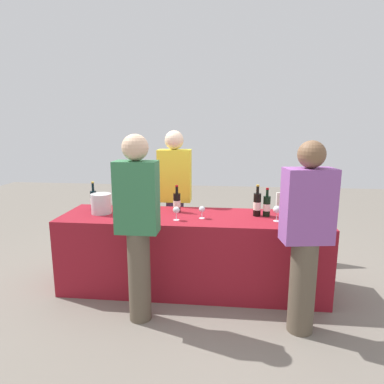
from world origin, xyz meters
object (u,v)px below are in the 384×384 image
Objects in this scene: wine_glass_3 at (277,210)px; menu_board at (292,226)px; wine_glass_2 at (202,210)px; ice_bucket at (101,204)px; wine_bottle_1 at (177,202)px; wine_bottle_3 at (267,206)px; wine_glass_0 at (141,210)px; guest_0 at (138,222)px; server_pouring at (175,194)px; wine_bottle_2 at (257,204)px; wine_bottle_0 at (94,200)px; wine_glass_1 at (176,210)px; guest_1 at (306,233)px.

wine_glass_3 reaches higher than menu_board.
wine_glass_2 is 1.07m from ice_bucket.
wine_bottle_3 reaches higher than wine_bottle_1.
wine_glass_0 is at bearing -22.81° from ice_bucket.
guest_0 is at bearing -132.15° from wine_glass_2.
guest_0 is (-1.16, -0.72, 0.01)m from wine_bottle_3.
wine_glass_2 is at bearing -38.14° from wine_bottle_1.
wine_glass_3 is at bearing 147.74° from server_pouring.
wine_bottle_1 is at bearing 100.85° from server_pouring.
server_pouring reaches higher than wine_bottle_1.
wine_bottle_2 reaches higher than wine_bottle_1.
wine_bottle_2 is at bearing 151.10° from server_pouring.
wine_bottle_0 reaches higher than ice_bucket.
wine_glass_1 is at bearing 60.97° from guest_0.
guest_1 is (0.23, -0.75, -0.03)m from wine_bottle_3.
guest_1 is 1.81× the size of menu_board.
wine_bottle_2 is 2.59× the size of wine_glass_2.
wine_glass_0 is at bearing -166.98° from wine_bottle_2.
wine_glass_3 is at bearing -13.78° from wine_bottle_1.
wine_glass_0 is 0.09× the size of server_pouring.
server_pouring is at bearing 100.01° from wine_glass_1.
menu_board is at bearing 62.25° from wine_bottle_3.
guest_1 is (1.17, -0.81, -0.03)m from wine_bottle_1.
wine_glass_1 is at bearing -12.37° from ice_bucket.
wine_bottle_0 is 2.30× the size of wine_glass_1.
wine_bottle_2 is at bearing 34.03° from guest_0.
wine_glass_2 is (-0.55, -0.15, -0.03)m from wine_bottle_2.
server_pouring reaches higher than wine_glass_1.
wine_bottle_1 is 1.04m from wine_glass_3.
guest_1 is at bearing -66.23° from wine_bottle_2.
wine_bottle_2 reaches higher than menu_board.
wine_bottle_0 is 0.36× the size of menu_board.
wine_bottle_1 is 1.90× the size of wine_glass_3.
server_pouring is 1.87× the size of menu_board.
guest_1 is at bearing -17.97° from wine_glass_0.
ice_bucket is (-1.80, 0.11, -0.01)m from wine_glass_3.
guest_0 is at bearing -156.60° from wine_glass_3.
guest_1 is (0.88, -0.59, -0.01)m from wine_glass_2.
wine_glass_0 is (-0.30, -0.34, -0.00)m from wine_bottle_1.
wine_glass_2 is at bearing -164.54° from wine_bottle_2.
ice_bucket is 0.89m from server_pouring.
guest_0 reaches higher than menu_board.
wine_bottle_0 is 0.19× the size of guest_0.
wine_glass_0 is 1.32m from wine_glass_3.
wine_glass_3 is 0.17× the size of menu_board.
wine_bottle_1 is at bearing 47.75° from wine_glass_0.
wine_glass_0 is at bearing -27.91° from wine_bottle_0.
guest_1 reaches higher than menu_board.
wine_glass_1 is at bearing -150.34° from menu_board.
wine_bottle_1 is 1.62m from menu_board.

